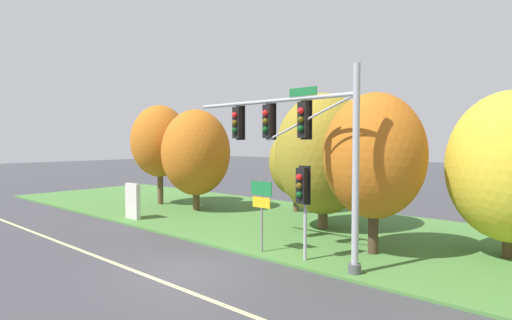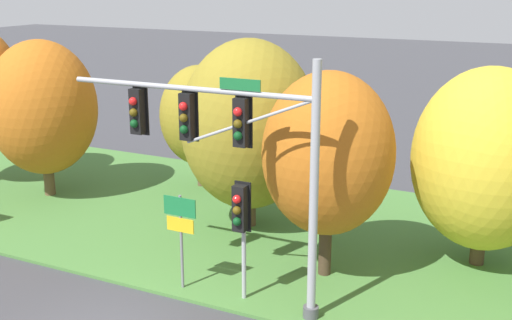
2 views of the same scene
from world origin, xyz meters
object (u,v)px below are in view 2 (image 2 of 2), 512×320
at_px(tree_left_of_mast, 43,108).
at_px(tree_right_far, 487,160).
at_px(pedestrian_signal_near_kerb, 241,216).
at_px(route_sign_post, 181,225).
at_px(tree_mid_verge, 249,125).
at_px(tree_behind_signpost, 200,116).
at_px(tree_tall_centre, 328,154).
at_px(traffic_signal_mast, 231,144).

distance_m(tree_left_of_mast, tree_right_far, 16.15).
height_order(pedestrian_signal_near_kerb, route_sign_post, pedestrian_signal_near_kerb).
xyz_separation_m(pedestrian_signal_near_kerb, tree_mid_verge, (-2.25, 4.97, 1.15)).
bearing_deg(tree_left_of_mast, tree_behind_signpost, 36.92).
xyz_separation_m(tree_left_of_mast, tree_behind_signpost, (4.82, 3.62, -0.55)).
xyz_separation_m(pedestrian_signal_near_kerb, tree_tall_centre, (1.43, 2.50, 1.20)).
height_order(tree_mid_verge, tree_tall_centre, tree_mid_verge).
bearing_deg(tree_behind_signpost, tree_left_of_mast, -143.08).
relative_size(tree_mid_verge, tree_tall_centre, 1.09).
relative_size(tree_behind_signpost, tree_right_far, 0.84).
bearing_deg(tree_right_far, tree_tall_centre, -145.58).
height_order(tree_behind_signpost, tree_right_far, tree_right_far).
distance_m(pedestrian_signal_near_kerb, tree_behind_signpost, 10.03).
bearing_deg(tree_tall_centre, tree_behind_signpost, 143.28).
height_order(route_sign_post, tree_left_of_mast, tree_left_of_mast).
xyz_separation_m(route_sign_post, tree_right_far, (7.14, 5.22, 1.40)).
bearing_deg(traffic_signal_mast, tree_behind_signpost, 125.45).
bearing_deg(tree_behind_signpost, tree_tall_centre, -36.72).
height_order(pedestrian_signal_near_kerb, tree_left_of_mast, tree_left_of_mast).
height_order(tree_mid_verge, tree_right_far, tree_mid_verge).
xyz_separation_m(pedestrian_signal_near_kerb, tree_right_far, (5.32, 5.17, 0.84)).
distance_m(tree_mid_verge, tree_right_far, 7.58).
relative_size(tree_left_of_mast, tree_behind_signpost, 1.22).
bearing_deg(tree_behind_signpost, pedestrian_signal_near_kerb, -53.33).
bearing_deg(tree_tall_centre, traffic_signal_mast, -123.80).
bearing_deg(route_sign_post, pedestrian_signal_near_kerb, 1.60).
xyz_separation_m(route_sign_post, tree_mid_verge, (-0.43, 5.03, 1.71)).
relative_size(pedestrian_signal_near_kerb, tree_mid_verge, 0.51).
height_order(tree_behind_signpost, tree_tall_centre, tree_tall_centre).
bearing_deg(traffic_signal_mast, tree_mid_verge, 111.78).
height_order(traffic_signal_mast, tree_tall_centre, traffic_signal_mast).
distance_m(traffic_signal_mast, pedestrian_signal_near_kerb, 1.89).
bearing_deg(tree_right_far, route_sign_post, -143.83).
xyz_separation_m(traffic_signal_mast, pedestrian_signal_near_kerb, (0.25, 0.02, -1.87)).
bearing_deg(pedestrian_signal_near_kerb, traffic_signal_mast, -176.29).
bearing_deg(tree_left_of_mast, tree_right_far, 2.68).
relative_size(route_sign_post, tree_right_far, 0.45).
height_order(tree_left_of_mast, tree_behind_signpost, tree_left_of_mast).
height_order(traffic_signal_mast, tree_behind_signpost, traffic_signal_mast).
relative_size(traffic_signal_mast, tree_tall_centre, 1.22).
height_order(route_sign_post, tree_behind_signpost, tree_behind_signpost).
bearing_deg(route_sign_post, tree_right_far, 36.17).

